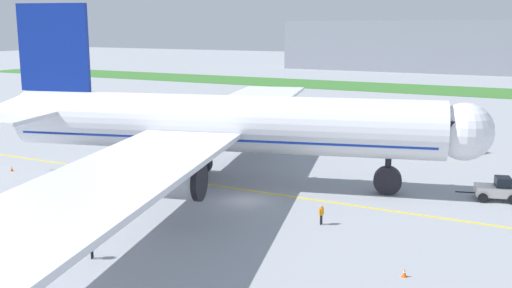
{
  "coord_description": "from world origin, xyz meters",
  "views": [
    {
      "loc": [
        26.45,
        -47.84,
        16.3
      ],
      "look_at": [
        -2.63,
        6.95,
        4.03
      ],
      "focal_mm": 42.2,
      "sensor_mm": 36.0,
      "label": 1
    }
  ],
  "objects": [
    {
      "name": "service_truck_catering_van",
      "position": [
        12.54,
        33.14,
        1.42
      ],
      "size": [
        6.4,
        4.46,
        2.5
      ],
      "color": "yellow",
      "rests_on": "ground"
    },
    {
      "name": "service_truck_baggage_loader",
      "position": [
        -52.15,
        37.27,
        1.45
      ],
      "size": [
        4.68,
        3.05,
        2.63
      ],
      "color": "#B21E19",
      "rests_on": "ground"
    },
    {
      "name": "traffic_cone_port_wing",
      "position": [
        17.66,
        -10.38,
        0.28
      ],
      "size": [
        0.36,
        0.36,
        0.58
      ],
      "color": "#F2590C",
      "rests_on": "ground"
    },
    {
      "name": "ground_crew_marshaller_front",
      "position": [
        -2.78,
        -17.64,
        1.03
      ],
      "size": [
        0.39,
        0.56,
        1.7
      ],
      "color": "black",
      "rests_on": "ground"
    },
    {
      "name": "grass_median_strip",
      "position": [
        0.0,
        109.52,
        0.05
      ],
      "size": [
        320.0,
        24.0,
        0.1
      ],
      "primitive_type": "cube",
      "color": "#38722D",
      "rests_on": "ground"
    },
    {
      "name": "ground_plane",
      "position": [
        0.0,
        0.0,
        0.0
      ],
      "size": [
        600.0,
        600.0,
        0.0
      ],
      "primitive_type": "plane",
      "color": "#9399A0",
      "rests_on": "ground"
    },
    {
      "name": "traffic_cone_near_nose",
      "position": [
        -29.32,
        -2.13,
        0.28
      ],
      "size": [
        0.36,
        0.36,
        0.58
      ],
      "color": "#F2590C",
      "rests_on": "ground"
    },
    {
      "name": "ground_crew_wingwalker_port",
      "position": [
        8.82,
        -3.04,
        1.02
      ],
      "size": [
        0.29,
        0.59,
        1.68
      ],
      "color": "black",
      "rests_on": "ground"
    },
    {
      "name": "terminal_building",
      "position": [
        -13.29,
        172.53,
        9.0
      ],
      "size": [
        119.09,
        20.0,
        18.0
      ],
      "primitive_type": "cube",
      "color": "gray",
      "rests_on": "ground"
    },
    {
      "name": "apron_taxi_line",
      "position": [
        0.0,
        3.35,
        0.0
      ],
      "size": [
        280.0,
        0.36,
        0.01
      ],
      "primitive_type": "cube",
      "color": "yellow",
      "rests_on": "ground"
    },
    {
      "name": "airliner_foreground",
      "position": [
        -5.76,
        3.93,
        6.31
      ],
      "size": [
        52.88,
        84.5,
        18.58
      ],
      "color": "white",
      "rests_on": "ground"
    },
    {
      "name": "pushback_tug",
      "position": [
        20.87,
        11.41,
        1.03
      ],
      "size": [
        5.64,
        3.48,
        2.27
      ],
      "color": "white",
      "rests_on": "ground"
    }
  ]
}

